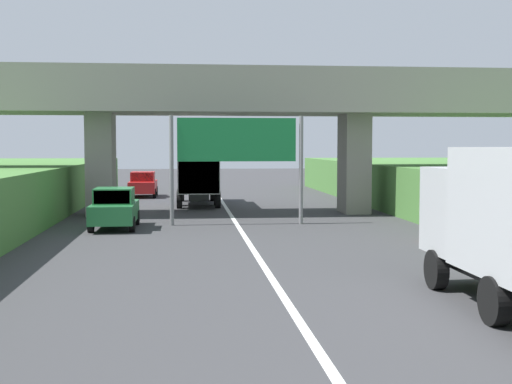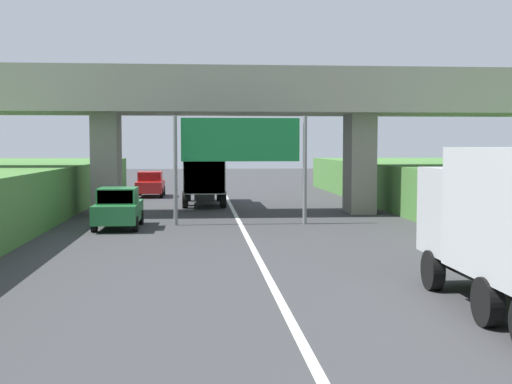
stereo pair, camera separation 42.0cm
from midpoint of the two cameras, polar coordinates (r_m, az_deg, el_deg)
name	(u,v)px [view 1 (the left image)]	position (r m, az deg, el deg)	size (l,w,h in m)	color
lane_centre_stripe	(239,227)	(29.46, -1.85, -2.92)	(0.20, 87.22, 0.01)	white
overpass_bridge	(230,107)	(35.20, -2.53, 7.03)	(40.00, 4.80, 7.29)	gray
overhead_highway_sign	(237,146)	(30.23, -1.99, 3.85)	(5.88, 0.18, 4.79)	slate
truck_blue	(198,172)	(40.77, -5.13, 1.65)	(2.44, 7.30, 3.44)	black
car_green	(115,208)	(29.50, -12.02, -1.33)	(1.86, 4.10, 1.72)	#236B38
car_red	(143,184)	(47.62, -9.58, 0.63)	(1.86, 4.10, 1.72)	red
construction_barrel_1	(494,251)	(20.87, 18.57, -4.66)	(0.57, 0.57, 0.90)	orange
construction_barrel_2	(434,229)	(25.80, 14.03, -2.98)	(0.57, 0.57, 0.90)	orange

